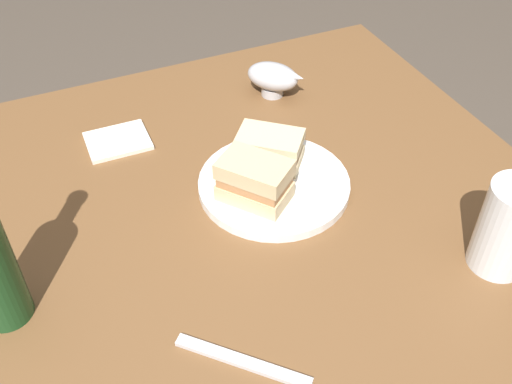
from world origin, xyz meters
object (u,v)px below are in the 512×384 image
plate (274,184)px  sandwich_half_left (270,148)px  fork (243,361)px  gravy_boat (273,77)px  pint_glass (506,232)px  sandwich_half_right (255,180)px  napkin (118,141)px

plate → sandwich_half_left: (-0.01, -0.05, 0.04)m
plate → fork: bearing=58.0°
sandwich_half_left → gravy_boat: (-0.10, -0.20, -0.00)m
pint_glass → gravy_boat: bearing=-78.5°
sandwich_half_right → gravy_boat: size_ratio=1.07×
fork → napkin: bearing=-41.7°
napkin → gravy_boat: bearing=-174.8°
napkin → sandwich_half_right: bearing=122.8°
gravy_boat → plate: bearing=65.1°
plate → sandwich_half_left: size_ratio=1.98×
plate → gravy_boat: gravy_boat is taller
napkin → fork: napkin is taller
sandwich_half_left → napkin: sandwich_half_left is taller
plate → fork: (0.18, 0.28, -0.00)m
sandwich_half_left → fork: (0.19, 0.33, -0.04)m
sandwich_half_right → gravy_boat: bearing=-120.4°
plate → gravy_boat: 0.28m
plate → napkin: size_ratio=2.27×
fork → pint_glass: bearing=-134.4°
gravy_boat → fork: 0.61m
sandwich_half_left → napkin: bearing=-38.6°
pint_glass → napkin: 0.66m
sandwich_half_left → plate: bearing=73.6°
sandwich_half_right → fork: 0.29m
pint_glass → napkin: pint_glass is taller
sandwich_half_left → fork: bearing=60.1°
pint_glass → fork: bearing=0.7°
sandwich_half_left → pint_glass: size_ratio=0.89×
sandwich_half_right → napkin: sandwich_half_right is taller
pint_glass → fork: 0.40m
sandwich_half_left → napkin: (0.22, -0.18, -0.04)m
plate → napkin: bearing=-47.6°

